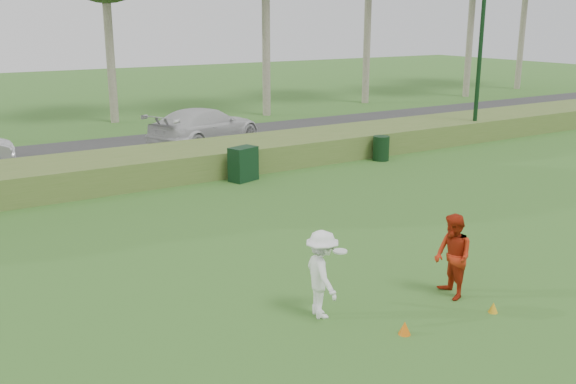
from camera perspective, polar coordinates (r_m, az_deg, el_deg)
ground at (r=12.74m, az=9.62°, el=-9.74°), size 120.00×120.00×0.00m
reed_strip at (r=22.53m, az=-10.74°, el=2.51°), size 80.00×3.00×0.90m
park_road at (r=27.25m, az=-14.52°, el=3.60°), size 80.00×6.00×0.06m
lamp_post at (r=29.26m, az=16.98°, el=15.19°), size 0.70×0.70×8.18m
player_white at (r=11.78m, az=3.03°, el=-7.31°), size 0.95×1.17×1.65m
player_red at (r=12.94m, az=14.44°, el=-5.58°), size 0.84×0.96×1.69m
cone_orange at (r=11.58m, az=10.33°, el=-11.81°), size 0.22×0.22×0.24m
cone_yellow at (r=12.77m, az=17.78°, el=-9.75°), size 0.18×0.18×0.20m
utility_cabinet at (r=21.56m, az=-4.00°, el=2.50°), size 1.05×0.83×1.15m
trash_bin at (r=24.88m, az=8.27°, el=3.87°), size 0.70×0.70×0.94m
car_right at (r=27.53m, az=-7.36°, el=5.81°), size 5.85×4.08×1.57m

